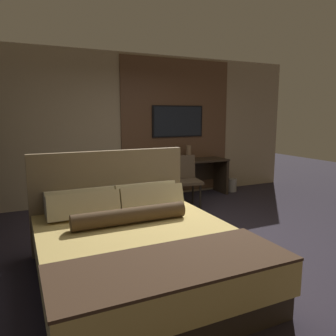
{
  "coord_description": "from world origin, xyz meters",
  "views": [
    {
      "loc": [
        -2.1,
        -3.48,
        1.66
      ],
      "look_at": [
        -0.07,
        0.87,
        0.87
      ],
      "focal_mm": 35.0,
      "sensor_mm": 36.0,
      "label": 1
    }
  ],
  "objects_px": {
    "desk": "(182,172)",
    "vase_tall": "(188,152)",
    "tv": "(178,121)",
    "desk_chair": "(184,176)",
    "bed": "(138,248)",
    "waste_bin": "(232,185)"
  },
  "relations": [
    {
      "from": "tv",
      "to": "vase_tall",
      "type": "bearing_deg",
      "value": -48.63
    },
    {
      "from": "desk",
      "to": "vase_tall",
      "type": "xyz_separation_m",
      "value": [
        0.16,
        0.04,
        0.38
      ]
    },
    {
      "from": "desk",
      "to": "desk_chair",
      "type": "distance_m",
      "value": 0.72
    },
    {
      "from": "desk",
      "to": "waste_bin",
      "type": "xyz_separation_m",
      "value": [
        1.17,
        -0.07,
        -0.37
      ]
    },
    {
      "from": "desk",
      "to": "desk_chair",
      "type": "bearing_deg",
      "value": -115.65
    },
    {
      "from": "bed",
      "to": "desk",
      "type": "distance_m",
      "value": 3.45
    },
    {
      "from": "desk",
      "to": "tv",
      "type": "distance_m",
      "value": 1.03
    },
    {
      "from": "bed",
      "to": "tv",
      "type": "xyz_separation_m",
      "value": [
        1.98,
        3.04,
        1.19
      ]
    },
    {
      "from": "bed",
      "to": "vase_tall",
      "type": "height_order",
      "value": "bed"
    },
    {
      "from": "bed",
      "to": "desk_chair",
      "type": "relative_size",
      "value": 2.43
    },
    {
      "from": "bed",
      "to": "vase_tall",
      "type": "distance_m",
      "value": 3.62
    },
    {
      "from": "tv",
      "to": "desk_chair",
      "type": "bearing_deg",
      "value": -109.73
    },
    {
      "from": "desk_chair",
      "to": "waste_bin",
      "type": "distance_m",
      "value": 1.64
    },
    {
      "from": "desk",
      "to": "vase_tall",
      "type": "relative_size",
      "value": 6.49
    },
    {
      "from": "tv",
      "to": "desk_chair",
      "type": "height_order",
      "value": "tv"
    },
    {
      "from": "desk_chair",
      "to": "bed",
      "type": "bearing_deg",
      "value": -116.91
    },
    {
      "from": "bed",
      "to": "desk",
      "type": "xyz_separation_m",
      "value": [
        1.98,
        2.82,
        0.19
      ]
    },
    {
      "from": "desk_chair",
      "to": "waste_bin",
      "type": "height_order",
      "value": "desk_chair"
    },
    {
      "from": "desk_chair",
      "to": "vase_tall",
      "type": "bearing_deg",
      "value": 66.36
    },
    {
      "from": "bed",
      "to": "waste_bin",
      "type": "relative_size",
      "value": 7.99
    },
    {
      "from": "bed",
      "to": "waste_bin",
      "type": "height_order",
      "value": "bed"
    },
    {
      "from": "vase_tall",
      "to": "waste_bin",
      "type": "height_order",
      "value": "vase_tall"
    }
  ]
}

